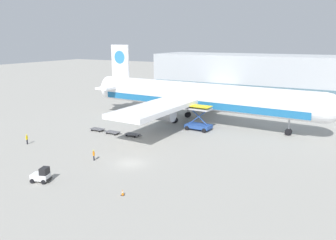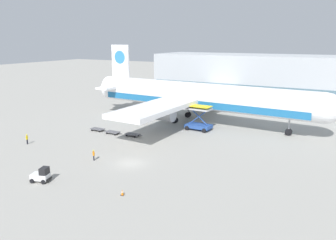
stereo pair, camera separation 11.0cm
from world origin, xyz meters
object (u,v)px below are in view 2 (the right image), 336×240
(airplane_main, at_px, (195,97))
(baggage_dolly_lead, at_px, (98,129))
(baggage_dolly_third, at_px, (133,134))
(traffic_cone_near, at_px, (122,192))
(baggage_dolly_second, at_px, (113,132))
(ground_crew_far, at_px, (27,138))
(baggage_tug_mid, at_px, (41,175))
(ground_crew_near, at_px, (94,154))
(scissor_lift_loader, at_px, (199,121))

(airplane_main, distance_m, baggage_dolly_lead, 22.52)
(baggage_dolly_third, distance_m, traffic_cone_near, 24.82)
(baggage_dolly_second, relative_size, ground_crew_far, 2.02)
(traffic_cone_near, bearing_deg, baggage_dolly_third, 121.71)
(baggage_dolly_lead, height_order, baggage_dolly_third, same)
(baggage_dolly_lead, xyz_separation_m, baggage_dolly_third, (8.49, 0.27, 0.00))
(baggage_dolly_lead, relative_size, baggage_dolly_second, 1.00)
(baggage_tug_mid, xyz_separation_m, baggage_dolly_second, (-5.72, 22.42, -0.49))
(baggage_dolly_lead, distance_m, traffic_cone_near, 29.97)
(baggage_dolly_lead, distance_m, baggage_dolly_third, 8.49)
(baggage_tug_mid, distance_m, baggage_dolly_lead, 24.78)
(baggage_dolly_second, bearing_deg, ground_crew_near, -63.55)
(airplane_main, relative_size, baggage_dolly_lead, 15.70)
(airplane_main, height_order, scissor_lift_loader, airplane_main)
(baggage_dolly_lead, relative_size, baggage_dolly_third, 1.00)
(baggage_dolly_third, height_order, ground_crew_far, ground_crew_far)
(baggage_dolly_second, bearing_deg, baggage_tug_mid, -75.70)
(scissor_lift_loader, height_order, baggage_tug_mid, scissor_lift_loader)
(baggage_dolly_lead, bearing_deg, baggage_tug_mid, -66.64)
(ground_crew_far, relative_size, traffic_cone_near, 2.41)
(scissor_lift_loader, relative_size, traffic_cone_near, 7.02)
(baggage_dolly_second, xyz_separation_m, traffic_cone_near, (17.42, -20.53, -0.02))
(baggage_dolly_second, height_order, ground_crew_near, ground_crew_near)
(airplane_main, height_order, ground_crew_near, airplane_main)
(baggage_dolly_third, distance_m, ground_crew_far, 19.05)
(baggage_tug_mid, bearing_deg, baggage_dolly_third, 75.29)
(airplane_main, distance_m, ground_crew_near, 30.45)
(scissor_lift_loader, xyz_separation_m, ground_crew_far, (-23.21, -23.53, -0.86))
(baggage_dolly_third, bearing_deg, airplane_main, 69.81)
(airplane_main, relative_size, baggage_tug_mid, 21.12)
(traffic_cone_near, bearing_deg, baggage_tug_mid, -170.82)
(scissor_lift_loader, distance_m, traffic_cone_near, 31.79)
(airplane_main, distance_m, scissor_lift_loader, 7.74)
(ground_crew_near, relative_size, ground_crew_far, 0.92)
(scissor_lift_loader, relative_size, ground_crew_far, 2.91)
(scissor_lift_loader, height_order, ground_crew_near, scissor_lift_loader)
(baggage_dolly_third, relative_size, traffic_cone_near, 4.87)
(baggage_dolly_third, bearing_deg, ground_crew_far, -136.50)
(baggage_dolly_third, relative_size, ground_crew_near, 2.20)
(scissor_lift_loader, bearing_deg, traffic_cone_near, -80.73)
(baggage_tug_mid, height_order, traffic_cone_near, baggage_tug_mid)
(ground_crew_near, height_order, traffic_cone_near, ground_crew_near)
(baggage_dolly_second, bearing_deg, scissor_lift_loader, 38.59)
(baggage_tug_mid, relative_size, ground_crew_far, 1.50)
(baggage_tug_mid, distance_m, baggage_dolly_second, 23.14)
(baggage_dolly_lead, relative_size, ground_crew_far, 2.02)
(scissor_lift_loader, xyz_separation_m, traffic_cone_near, (3.64, -31.54, -1.58))
(baggage_dolly_second, bearing_deg, baggage_dolly_lead, 175.56)
(ground_crew_near, bearing_deg, baggage_tug_mid, -62.04)
(airplane_main, relative_size, baggage_dolly_second, 15.70)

